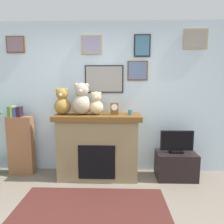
# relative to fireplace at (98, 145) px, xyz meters

# --- Properties ---
(back_wall) EXTENTS (5.20, 0.15, 2.60)m
(back_wall) POSITION_rel_fireplace_xyz_m (-0.03, 0.32, 0.77)
(back_wall) COLOR silver
(back_wall) RESTS_ON ground_plane
(fireplace) EXTENTS (1.39, 0.58, 1.06)m
(fireplace) POSITION_rel_fireplace_xyz_m (0.00, 0.00, 0.00)
(fireplace) COLOR #82714F
(fireplace) RESTS_ON ground_plane
(bookshelf) EXTENTS (0.42, 0.16, 1.19)m
(bookshelf) POSITION_rel_fireplace_xyz_m (-1.34, 0.06, 0.00)
(bookshelf) COLOR brown
(bookshelf) RESTS_ON ground_plane
(tv_stand) EXTENTS (0.64, 0.40, 0.44)m
(tv_stand) POSITION_rel_fireplace_xyz_m (1.29, -0.04, -0.32)
(tv_stand) COLOR black
(tv_stand) RESTS_ON ground_plane
(television) EXTENTS (0.53, 0.14, 0.37)m
(television) POSITION_rel_fireplace_xyz_m (1.29, -0.04, 0.08)
(television) COLOR black
(television) RESTS_ON tv_stand
(area_rug) EXTENTS (1.93, 1.05, 0.01)m
(area_rug) POSITION_rel_fireplace_xyz_m (0.00, -0.94, -0.53)
(area_rug) COLOR #451E1A
(area_rug) RESTS_ON ground_plane
(candle_jar) EXTENTS (0.07, 0.07, 0.08)m
(candle_jar) POSITION_rel_fireplace_xyz_m (0.53, -0.02, 0.57)
(candle_jar) COLOR teal
(candle_jar) RESTS_ON fireplace
(mantel_clock) EXTENTS (0.13, 0.10, 0.19)m
(mantel_clock) POSITION_rel_fireplace_xyz_m (0.27, -0.02, 0.62)
(mantel_clock) COLOR brown
(mantel_clock) RESTS_ON fireplace
(teddy_bear_grey) EXTENTS (0.27, 0.27, 0.43)m
(teddy_bear_grey) POSITION_rel_fireplace_xyz_m (-0.57, -0.02, 0.72)
(teddy_bear_grey) COLOR olive
(teddy_bear_grey) RESTS_ON fireplace
(teddy_bear_brown) EXTENTS (0.32, 0.32, 0.51)m
(teddy_bear_brown) POSITION_rel_fireplace_xyz_m (-0.25, -0.02, 0.76)
(teddy_bear_brown) COLOR #AA9C89
(teddy_bear_brown) RESTS_ON fireplace
(teddy_bear_tan) EXTENTS (0.23, 0.23, 0.37)m
(teddy_bear_tan) POSITION_rel_fireplace_xyz_m (-0.02, -0.02, 0.69)
(teddy_bear_tan) COLOR #C9B188
(teddy_bear_tan) RESTS_ON fireplace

